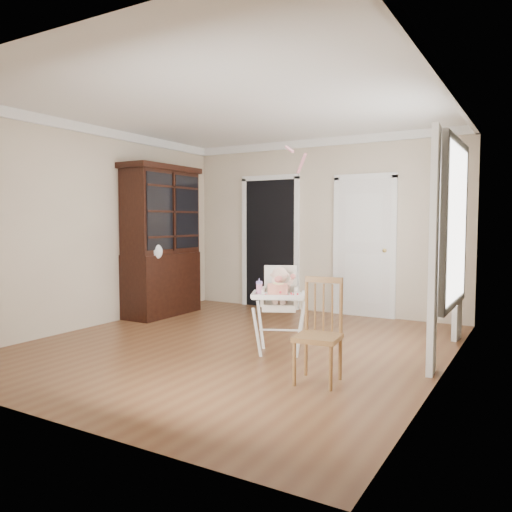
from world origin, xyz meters
The scene contains 16 objects.
floor centered at (0.00, 0.00, 0.00)m, with size 5.00×5.00×0.00m, color brown.
ceiling centered at (0.00, 0.00, 2.70)m, with size 5.00×5.00×0.00m, color white.
wall_back centered at (0.00, 2.50, 1.35)m, with size 4.50×4.50×0.00m, color beige.
wall_left centered at (-2.25, 0.00, 1.35)m, with size 5.00×5.00×0.00m, color beige.
wall_right centered at (2.25, 0.00, 1.35)m, with size 5.00×5.00×0.00m, color beige.
crown_molding centered at (0.00, 0.00, 2.64)m, with size 4.50×5.00×0.12m, color white, non-canonical shape.
doorway centered at (-0.90, 2.48, 1.11)m, with size 1.06×0.05×2.22m.
closet_door centered at (0.70, 2.48, 1.02)m, with size 0.96×0.09×2.13m.
window_right centered at (2.18, 0.80, 1.29)m, with size 0.13×1.84×2.30m.
high_chair centered at (0.58, -0.04, 0.59)m, with size 0.77×0.84×0.96m.
baby centered at (0.57, -0.02, 0.73)m, with size 0.31×0.23×0.41m.
cake centered at (0.68, -0.28, 0.73)m, with size 0.27×0.27×0.12m.
sippy_cup centered at (0.45, -0.25, 0.74)m, with size 0.07×0.07×0.16m.
china_cabinet centered at (-1.99, 1.04, 1.13)m, with size 0.60×1.34×2.26m.
dining_chair centered at (1.33, -0.73, 0.43)m, with size 0.42×0.42×0.92m.
streamer centered at (0.46, 0.44, 2.25)m, with size 0.03×0.50×0.02m, color pink, non-canonical shape.
Camera 1 is at (3.03, -4.77, 1.43)m, focal length 35.00 mm.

